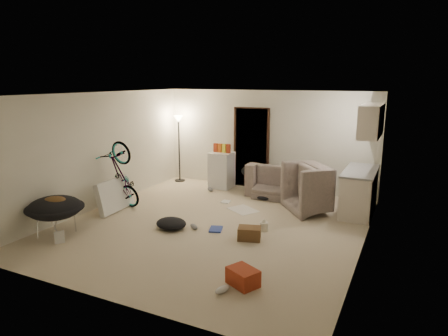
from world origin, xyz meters
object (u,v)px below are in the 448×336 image
at_px(saucer_chair, 55,213).
at_px(tv_box, 115,195).
at_px(bicycle, 122,190).
at_px(sofa, 289,185).
at_px(mini_fridge, 222,170).
at_px(kitchen_counter, 359,192).
at_px(drink_case_b, 243,277).
at_px(armchair, 323,193).
at_px(juicer, 264,226).
at_px(drink_case_a, 249,233).
at_px(floor_lamp, 179,134).

distance_m(saucer_chair, tv_box, 1.57).
xyz_separation_m(bicycle, saucer_chair, (0.00, -1.81, 0.03)).
relative_size(sofa, mini_fridge, 2.15).
xyz_separation_m(kitchen_counter, drink_case_b, (-1.00, -3.89, -0.32)).
xyz_separation_m(kitchen_counter, mini_fridge, (-3.49, 0.55, 0.02)).
relative_size(sofa, armchair, 1.73).
height_order(mini_fridge, juicer, mini_fridge).
relative_size(kitchen_counter, drink_case_a, 3.81).
distance_m(mini_fridge, juicer, 3.19).
height_order(drink_case_a, juicer, juicer).
xyz_separation_m(floor_lamp, drink_case_b, (3.83, -4.54, -1.19)).
distance_m(kitchen_counter, sofa, 1.71).
distance_m(tv_box, juicer, 3.31).
distance_m(floor_lamp, drink_case_b, 6.06).
height_order(sofa, drink_case_a, sofa).
height_order(kitchen_counter, armchair, kitchen_counter).
xyz_separation_m(drink_case_b, juicer, (-0.43, 2.03, -0.02)).
bearing_deg(saucer_chair, floor_lamp, 91.32).
height_order(armchair, bicycle, bicycle).
xyz_separation_m(floor_lamp, saucer_chair, (0.10, -4.35, -0.88)).
height_order(sofa, juicer, sofa).
height_order(floor_lamp, kitchen_counter, floor_lamp).
height_order(saucer_chair, juicer, saucer_chair).
bearing_deg(tv_box, drink_case_a, -7.82).
height_order(bicycle, juicer, bicycle).
distance_m(kitchen_counter, saucer_chair, 6.00).
bearing_deg(armchair, juicer, 118.34).
xyz_separation_m(tv_box, juicer, (3.29, 0.27, -0.25)).
bearing_deg(tv_box, sofa, 36.34).
bearing_deg(armchair, drink_case_b, 136.97).
xyz_separation_m(armchair, drink_case_b, (-0.28, -3.71, -0.25)).
relative_size(armchair, saucer_chair, 1.13).
xyz_separation_m(bicycle, mini_fridge, (1.24, 2.43, 0.06)).
distance_m(mini_fridge, drink_case_a, 3.54).
distance_m(sofa, drink_case_b, 4.39).
height_order(bicycle, tv_box, bicycle).
xyz_separation_m(kitchen_counter, juicer, (-1.44, -1.86, -0.35)).
bearing_deg(drink_case_a, floor_lamp, 120.70).
relative_size(sofa, drink_case_a, 5.04).
bearing_deg(juicer, kitchen_counter, 52.37).
bearing_deg(tv_box, drink_case_b, -28.80).
relative_size(kitchen_counter, juicer, 6.49).
xyz_separation_m(kitchen_counter, bicycle, (-4.73, -1.88, -0.04)).
height_order(armchair, drink_case_b, armchair).
distance_m(saucer_chair, juicer, 3.78).
height_order(tv_box, drink_case_b, tv_box).
xyz_separation_m(kitchen_counter, saucer_chair, (-4.73, -3.70, -0.01)).
bearing_deg(drink_case_b, saucer_chair, -156.09).
height_order(mini_fridge, drink_case_a, mini_fridge).
relative_size(drink_case_a, juicer, 1.71).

